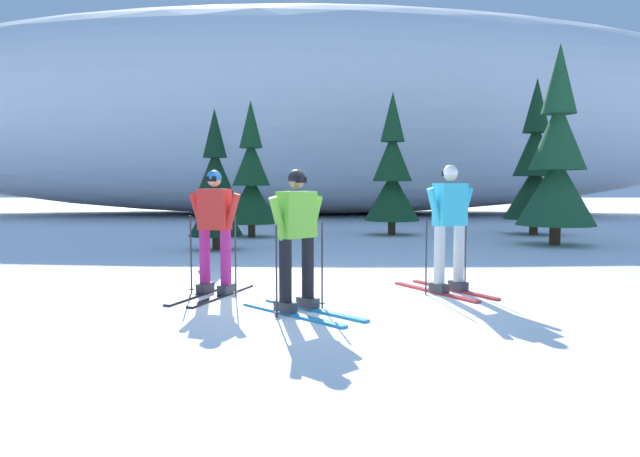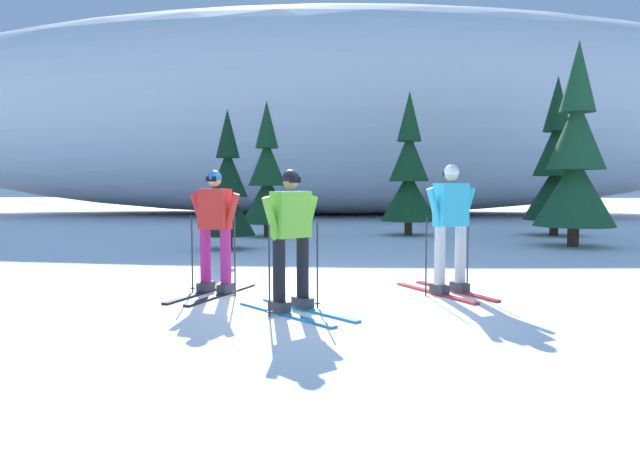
# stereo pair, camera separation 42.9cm
# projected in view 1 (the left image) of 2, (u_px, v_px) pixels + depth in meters

# --- Properties ---
(ground_plane) EXTENTS (120.00, 120.00, 0.00)m
(ground_plane) POSITION_uv_depth(u_px,v_px,m) (312.00, 300.00, 7.73)
(ground_plane) COLOR white
(skier_red_jacket) EXTENTS (0.97, 1.73, 1.73)m
(skier_red_jacket) POSITION_uv_depth(u_px,v_px,m) (212.00, 230.00, 8.05)
(skier_red_jacket) COLOR black
(skier_red_jacket) RESTS_ON ground
(skier_lime_jacket) EXTENTS (1.54, 1.55, 1.71)m
(skier_lime_jacket) POSITION_uv_depth(u_px,v_px,m) (295.00, 237.00, 6.94)
(skier_lime_jacket) COLOR #2893CC
(skier_lime_jacket) RESTS_ON ground
(skier_cyan_jacket) EXTENTS (1.26, 1.72, 1.81)m
(skier_cyan_jacket) POSITION_uv_depth(u_px,v_px,m) (447.00, 225.00, 8.19)
(skier_cyan_jacket) COLOR red
(skier_cyan_jacket) RESTS_ON ground
(pine_tree_far_left) EXTENTS (1.27, 1.27, 3.30)m
(pine_tree_far_left) POSITION_uv_depth(u_px,v_px,m) (213.00, 191.00, 13.56)
(pine_tree_far_left) COLOR #47301E
(pine_tree_far_left) RESTS_ON ground
(pine_tree_center_left) EXTENTS (1.53, 1.53, 3.96)m
(pine_tree_center_left) POSITION_uv_depth(u_px,v_px,m) (249.00, 180.00, 16.90)
(pine_tree_center_left) COLOR #47301E
(pine_tree_center_left) RESTS_ON ground
(pine_tree_center) EXTENTS (1.67, 1.67, 4.32)m
(pine_tree_center) POSITION_uv_depth(u_px,v_px,m) (390.00, 175.00, 17.64)
(pine_tree_center) COLOR #47301E
(pine_tree_center) RESTS_ON ground
(pine_tree_center_right) EXTENTS (1.94, 1.94, 5.03)m
(pine_tree_center_right) POSITION_uv_depth(u_px,v_px,m) (555.00, 162.00, 14.59)
(pine_tree_center_right) COLOR #47301E
(pine_tree_center_right) RESTS_ON ground
(pine_tree_far_right) EXTENTS (1.83, 1.83, 4.75)m
(pine_tree_far_right) POSITION_uv_depth(u_px,v_px,m) (533.00, 170.00, 17.74)
(pine_tree_far_right) COLOR #47301E
(pine_tree_far_right) RESTS_ON ground
(snow_ridge_background) EXTENTS (49.69, 18.19, 10.06)m
(snow_ridge_background) POSITION_uv_depth(u_px,v_px,m) (294.00, 117.00, 30.04)
(snow_ridge_background) COLOR white
(snow_ridge_background) RESTS_ON ground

